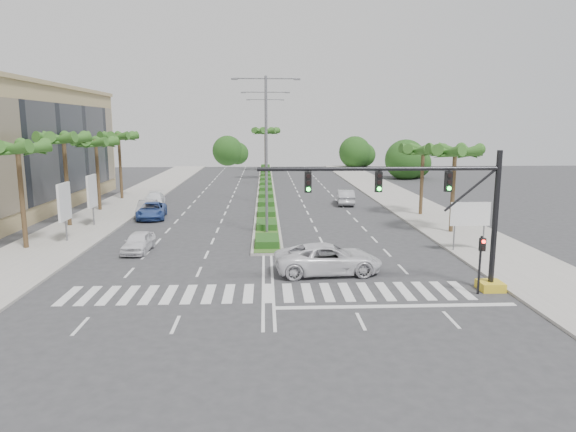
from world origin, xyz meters
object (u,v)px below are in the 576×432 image
Objects in this scene: car_parked_d at (154,199)px; car_right at (345,197)px; car_crossing at (328,259)px; car_parked_b at (147,208)px; car_parked_c at (152,211)px; car_parked_a at (139,242)px.

car_parked_d is 20.30m from car_right.
car_crossing is 1.26× the size of car_right.
car_right is at bearing 13.58° from car_parked_b.
car_crossing is at bearing -57.39° from car_parked_b.
car_right is (18.96, 7.56, 0.07)m from car_parked_c.
car_right reaches higher than car_parked_b.
car_parked_b is at bearing 32.87° from car_crossing.
car_parked_a is 0.76× the size of car_parked_c.
car_crossing is at bearing 83.89° from car_right.
car_crossing is (13.94, -18.19, 0.12)m from car_parked_c.
car_right is (19.63, 6.37, 0.07)m from car_parked_b.
car_crossing reaches higher than car_parked_c.
car_parked_a is 12.73m from car_parked_c.
car_parked_d is 29.87m from car_crossing.
car_right is (20.30, 0.08, 0.12)m from car_parked_d.
car_parked_c reaches higher than car_parked_a.
car_parked_c is 20.41m from car_right.
car_crossing is at bearing -22.65° from car_parked_a.
car_parked_a is at bearing 54.55° from car_right.
car_parked_d is 0.77× the size of car_crossing.
car_parked_d is at bearing 93.58° from car_parked_c.
car_parked_a is 0.89× the size of car_parked_b.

